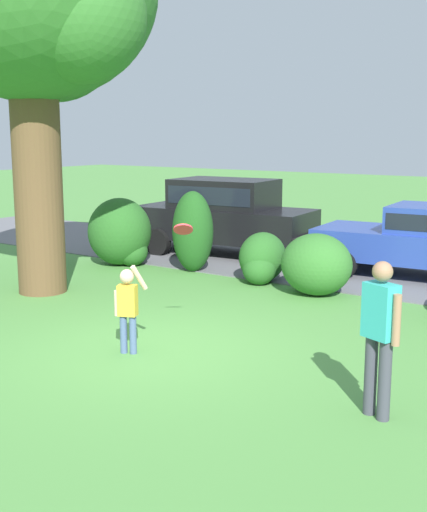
% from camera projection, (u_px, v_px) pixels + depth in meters
% --- Properties ---
extents(ground_plane, '(80.00, 80.00, 0.00)m').
position_uv_depth(ground_plane, '(153.00, 348.00, 9.64)').
color(ground_plane, '#518E42').
extents(driveway_strip, '(28.00, 4.40, 0.02)m').
position_uv_depth(driveway_strip, '(347.00, 269.00, 15.16)').
color(driveway_strip, slate).
rests_on(driveway_strip, ground).
extents(oak_tree_large, '(4.78, 4.82, 7.61)m').
position_uv_depth(oak_tree_large, '(38.00, 5.00, 12.21)').
color(oak_tree_large, brown).
rests_on(oak_tree_large, ground).
extents(shrub_near_tree, '(1.45, 1.51, 1.57)m').
position_uv_depth(shrub_near_tree, '(121.00, 234.00, 15.58)').
color(shrub_near_tree, '#286023').
rests_on(shrub_near_tree, ground).
extents(shrub_centre_left, '(0.93, 0.88, 1.80)m').
position_uv_depth(shrub_centre_left, '(193.00, 232.00, 14.80)').
color(shrub_centre_left, '#1E511C').
rests_on(shrub_centre_left, ground).
extents(shrub_centre, '(0.94, 1.19, 1.04)m').
position_uv_depth(shrub_centre, '(262.00, 260.00, 13.80)').
color(shrub_centre, '#286023').
rests_on(shrub_centre, ground).
extents(shrub_centre_right, '(1.38, 1.30, 1.19)m').
position_uv_depth(shrub_centre_right, '(316.00, 266.00, 12.76)').
color(shrub_centre_right, '#33702B').
rests_on(shrub_centre_right, ground).
extents(parked_sedan, '(4.53, 2.36, 1.56)m').
position_uv_depth(parked_sedan, '(421.00, 238.00, 14.19)').
color(parked_sedan, '#28429E').
rests_on(parked_sedan, ground).
extents(parked_suv, '(4.84, 2.41, 1.92)m').
position_uv_depth(parked_suv, '(224.00, 213.00, 16.82)').
color(parked_suv, black).
rests_on(parked_suv, ground).
extents(child_thrower, '(0.38, 0.37, 1.29)m').
position_uv_depth(child_thrower, '(128.00, 304.00, 9.29)').
color(child_thrower, '#4C608C').
rests_on(child_thrower, ground).
extents(frisbee, '(0.32, 0.25, 0.27)m').
position_uv_depth(frisbee, '(183.00, 229.00, 9.52)').
color(frisbee, red).
extents(adult_onlooker, '(0.50, 0.34, 1.74)m').
position_uv_depth(adult_onlooker, '(380.00, 331.00, 7.14)').
color(adult_onlooker, '#3F3F4C').
rests_on(adult_onlooker, ground).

